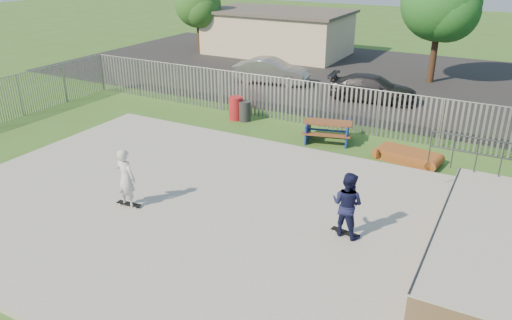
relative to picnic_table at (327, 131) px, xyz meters
The scene contains 17 objects.
ground 7.77m from the picnic_table, 104.89° to the right, with size 120.00×120.00×0.00m, color #3C5F20.
concrete_slab 7.76m from the picnic_table, 104.89° to the right, with size 15.00×12.00×0.15m, color gray.
fence 3.13m from the picnic_table, 108.84° to the right, with size 26.04×16.02×2.00m.
picnic_table is the anchor object (origin of this frame).
funbox 3.52m from the picnic_table, ahead, with size 2.19×1.32×0.41m.
trash_bin_red 4.79m from the picnic_table, behind, with size 0.65×0.65×1.08m, color maroon.
trash_bin_grey 4.35m from the picnic_table, behind, with size 0.56×0.56×0.93m, color #2A2A2D.
parking_lot 11.68m from the picnic_table, 99.82° to the left, with size 40.00×18.00×0.02m, color black.
car_silver 9.70m from the picnic_table, 130.91° to the left, with size 1.53×4.40×1.45m, color #9F9FA4.
car_dark 6.60m from the picnic_table, 90.22° to the left, with size 1.86×4.58×1.33m, color black.
building 18.48m from the picnic_table, 122.80° to the left, with size 10.40×6.40×3.20m.
tree_left 20.46m from the picnic_table, 139.61° to the left, with size 3.41×3.41×5.26m.
tree_mid 12.98m from the picnic_table, 81.30° to the left, with size 4.43×4.43×6.84m.
skateboard_a 7.65m from the picnic_table, 65.26° to the right, with size 0.82×0.33×0.08m.
skateboard_b 9.11m from the picnic_table, 110.42° to the right, with size 0.82×0.28×0.08m.
skater_navy 7.67m from the picnic_table, 65.26° to the right, with size 0.90×0.70×1.86m, color #12153A.
skater_white 9.13m from the picnic_table, 110.42° to the right, with size 0.68×0.44×1.86m, color silver.
Camera 1 is at (8.70, -11.04, 7.46)m, focal length 35.00 mm.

